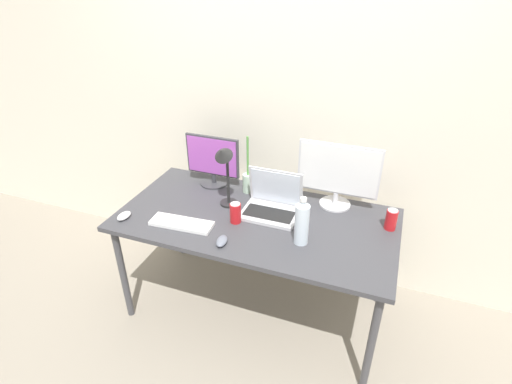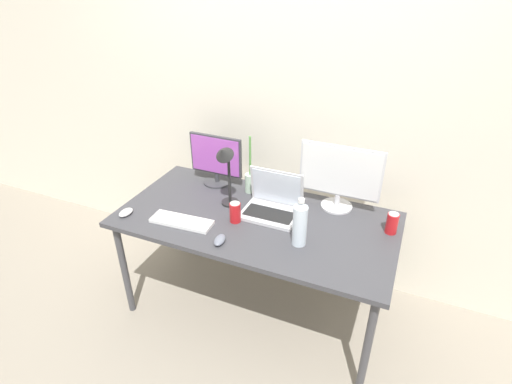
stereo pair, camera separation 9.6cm
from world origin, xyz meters
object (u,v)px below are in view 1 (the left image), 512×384
monitor_left (213,160)px  soda_can_near_keyboard (391,220)px  mouse_by_laptop (222,241)px  mouse_by_keyboard (124,216)px  desk_lamp (224,165)px  monitor_center (338,174)px  keyboard_main (182,223)px  soda_can_by_laptop (235,213)px  bamboo_vase (248,181)px  laptop_silver (272,203)px  work_desk (256,226)px  water_bottle (302,222)px

monitor_left → soda_can_near_keyboard: 1.20m
mouse_by_laptop → mouse_by_keyboard: bearing=169.5°
mouse_by_keyboard → soda_can_near_keyboard: (1.51, 0.45, 0.05)m
soda_can_near_keyboard → desk_lamp: 1.02m
monitor_center → keyboard_main: size_ratio=1.34×
soda_can_by_laptop → keyboard_main: bearing=-153.7°
keyboard_main → bamboo_vase: bamboo_vase is taller
monitor_left → soda_can_by_laptop: bearing=-49.7°
laptop_silver → soda_can_by_laptop: bearing=-132.8°
keyboard_main → monitor_left: bearing=90.7°
bamboo_vase → desk_lamp: 0.32m
monitor_left → laptop_silver: 0.55m
work_desk → monitor_left: 0.57m
monitor_left → soda_can_near_keyboard: (1.19, -0.14, -0.12)m
work_desk → soda_can_by_laptop: (-0.10, -0.08, 0.12)m
mouse_by_laptop → soda_can_near_keyboard: bearing=20.2°
soda_can_near_keyboard → mouse_by_laptop: bearing=-151.2°
monitor_center → work_desk: bearing=-143.1°
monitor_left → laptop_silver: monitor_left is taller
work_desk → soda_can_near_keyboard: (0.77, 0.17, 0.12)m
monitor_left → monitor_center: 0.84m
work_desk → keyboard_main: (-0.38, -0.22, 0.07)m
mouse_by_keyboard → bamboo_vase: bamboo_vase is taller
monitor_center → desk_lamp: bearing=-157.2°
work_desk → soda_can_near_keyboard: bearing=12.2°
work_desk → keyboard_main: bearing=-149.9°
soda_can_by_laptop → work_desk: bearing=39.5°
bamboo_vase → keyboard_main: bearing=-113.9°
monitor_left → desk_lamp: size_ratio=0.87×
work_desk → keyboard_main: size_ratio=4.48×
desk_lamp → bamboo_vase: bearing=76.3°
water_bottle → mouse_by_laptop: bearing=-157.9°
laptop_silver → bamboo_vase: bamboo_vase is taller
water_bottle → bamboo_vase: size_ratio=0.72×
work_desk → monitor_left: (-0.43, 0.30, 0.24)m
work_desk → laptop_silver: bearing=55.3°
monitor_left → keyboard_main: bearing=-85.5°
laptop_silver → soda_can_near_keyboard: (0.70, 0.07, 0.00)m
desk_lamp → soda_can_by_laptop: bearing=-46.9°
water_bottle → desk_lamp: 0.59m
work_desk → desk_lamp: bearing=168.1°
monitor_left → bamboo_vase: bearing=-4.7°
soda_can_by_laptop → monitor_center: bearing=37.4°
laptop_silver → bamboo_vase: size_ratio=0.86×
monitor_center → water_bottle: (-0.10, -0.45, -0.09)m
monitor_center → soda_can_by_laptop: monitor_center is taller
mouse_by_laptop → soda_can_by_laptop: size_ratio=0.83×
soda_can_by_laptop → bamboo_vase: 0.37m
laptop_silver → soda_can_by_laptop: laptop_silver is taller
soda_can_near_keyboard → soda_can_by_laptop: 0.90m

